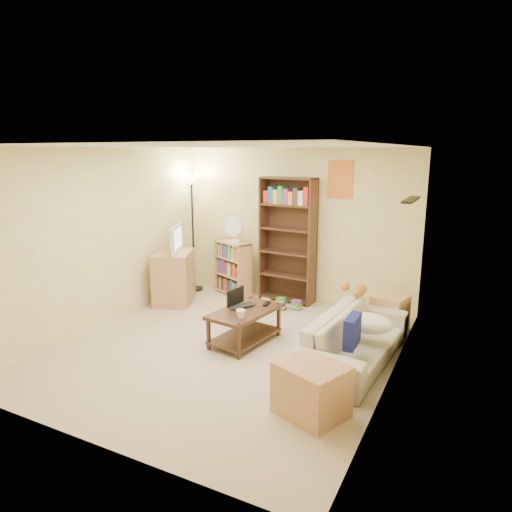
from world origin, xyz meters
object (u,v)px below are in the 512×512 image
at_px(tv_stand, 174,277).
at_px(short_bookshelf, 233,268).
at_px(sofa, 356,339).
at_px(desk_fan, 234,229).
at_px(coffee_table, 245,321).
at_px(tabby_cat, 357,290).
at_px(end_cabinet, 311,389).
at_px(laptop, 244,307).
at_px(television, 172,239).
at_px(floor_lamp, 192,200).
at_px(tall_bookshelf, 287,237).
at_px(mug, 241,314).
at_px(side_table, 389,313).

relative_size(tv_stand, short_bookshelf, 0.91).
relative_size(sofa, desk_fan, 4.51).
bearing_deg(coffee_table, tv_stand, 161.45).
height_order(tabby_cat, short_bookshelf, short_bookshelf).
bearing_deg(tv_stand, end_cabinet, -57.89).
bearing_deg(tv_stand, laptop, -50.22).
relative_size(tabby_cat, coffee_table, 0.42).
height_order(television, floor_lamp, floor_lamp).
distance_m(laptop, tall_bookshelf, 1.89).
xyz_separation_m(mug, side_table, (1.49, 1.58, -0.25)).
distance_m(tall_bookshelf, end_cabinet, 3.50).
xyz_separation_m(sofa, television, (-3.25, 0.83, 0.78)).
distance_m(sofa, tabby_cat, 0.87).
relative_size(tv_stand, television, 1.16).
distance_m(coffee_table, mug, 0.37).
bearing_deg(desk_fan, end_cabinet, -49.59).
distance_m(laptop, end_cabinet, 1.87).
distance_m(tabby_cat, floor_lamp, 3.39).
bearing_deg(end_cabinet, desk_fan, 130.41).
distance_m(tall_bookshelf, floor_lamp, 1.82).
xyz_separation_m(mug, short_bookshelf, (-1.26, 2.03, -0.03)).
relative_size(coffee_table, tall_bookshelf, 0.53).
bearing_deg(end_cabinet, floor_lamp, 138.88).
xyz_separation_m(laptop, tv_stand, (-1.79, 0.88, -0.04)).
bearing_deg(sofa, mug, 110.54).
bearing_deg(tabby_cat, end_cabinet, -86.71).
height_order(short_bookshelf, floor_lamp, floor_lamp).
height_order(tabby_cat, desk_fan, desk_fan).
relative_size(tabby_cat, end_cabinet, 0.74).
bearing_deg(side_table, tall_bookshelf, 163.05).
xyz_separation_m(tabby_cat, coffee_table, (-1.23, -0.87, -0.36)).
height_order(tv_stand, tall_bookshelf, tall_bookshelf).
height_order(mug, tall_bookshelf, tall_bookshelf).
bearing_deg(side_table, television, -173.97).
relative_size(sofa, mug, 13.67).
xyz_separation_m(coffee_table, tall_bookshelf, (-0.19, 1.84, 0.79)).
distance_m(desk_fan, side_table, 2.89).
xyz_separation_m(tall_bookshelf, end_cabinet, (1.54, -3.03, -0.83)).
distance_m(tall_bookshelf, side_table, 2.04).
xyz_separation_m(floor_lamp, end_cabinet, (3.27, -2.85, -1.37)).
xyz_separation_m(mug, television, (-1.92, 1.22, 0.56)).
relative_size(coffee_table, floor_lamp, 0.53).
relative_size(laptop, mug, 2.88).
xyz_separation_m(coffee_table, side_table, (1.59, 1.29, -0.05)).
distance_m(television, side_table, 3.53).
height_order(tall_bookshelf, side_table, tall_bookshelf).
height_order(coffee_table, end_cabinet, end_cabinet).
xyz_separation_m(coffee_table, tv_stand, (-1.82, 0.93, 0.13)).
relative_size(sofa, floor_lamp, 0.99).
distance_m(tv_stand, short_bookshelf, 1.04).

